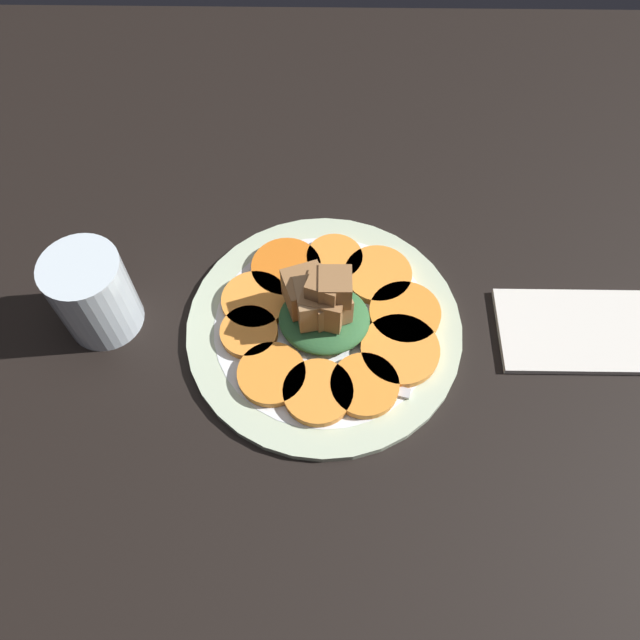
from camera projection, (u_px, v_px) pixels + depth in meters
table_slab at (320, 334)px, 70.94cm from camera, size 120.00×120.00×2.00cm
plate at (320, 327)px, 69.63cm from camera, size 30.63×30.63×1.05cm
carrot_slice_0 at (374, 275)px, 71.94cm from camera, size 7.79×7.79×1.02cm
carrot_slice_1 at (330, 258)px, 73.12cm from camera, size 6.59×6.59×1.02cm
carrot_slice_2 at (282, 268)px, 72.43cm from camera, size 8.10×8.10×1.02cm
carrot_slice_3 at (251, 301)px, 70.13cm from camera, size 7.49×7.49×1.02cm
carrot_slice_4 at (245, 332)px, 68.06cm from camera, size 6.33×6.33×1.02cm
carrot_slice_5 at (267, 374)px, 65.48cm from camera, size 7.23×7.23×1.02cm
carrot_slice_6 at (313, 392)px, 64.42cm from camera, size 7.34×7.34×1.02cm
carrot_slice_7 at (360, 385)px, 64.82cm from camera, size 7.21×7.21×1.02cm
carrot_slice_8 at (396, 350)px, 66.92cm from camera, size 8.51×8.51×1.02cm
carrot_slice_9 at (401, 313)px, 69.29cm from camera, size 7.97×7.97×1.02cm
center_pile at (318, 306)px, 66.06cm from camera, size 9.99×8.99×9.17cm
fork at (321, 373)px, 65.89cm from camera, size 17.07×6.09×0.40cm
water_glass at (89, 294)px, 66.35cm from camera, size 8.36×8.36×10.31cm
napkin at (572, 330)px, 69.59cm from camera, size 17.48×10.49×0.80cm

